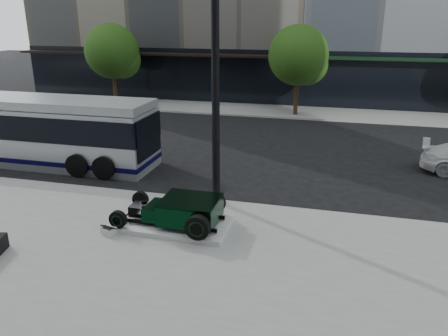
# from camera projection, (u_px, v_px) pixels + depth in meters

# --- Properties ---
(ground) EXTENTS (120.00, 120.00, 0.00)m
(ground) POSITION_uv_depth(u_px,v_px,m) (236.00, 183.00, 17.22)
(ground) COLOR black
(ground) RESTS_ON ground
(sidewalk_far) EXTENTS (70.00, 4.00, 0.12)m
(sidewalk_far) POSITION_uv_depth(u_px,v_px,m) (282.00, 111.00, 30.00)
(sidewalk_far) COLOR gray
(sidewalk_far) RESTS_ON ground
(street_trees) EXTENTS (29.80, 3.80, 5.70)m
(street_trees) POSITION_uv_depth(u_px,v_px,m) (300.00, 58.00, 27.67)
(street_trees) COLOR black
(street_trees) RESTS_ON sidewalk_far
(display_plinth) EXTENTS (3.40, 1.80, 0.15)m
(display_plinth) POSITION_uv_depth(u_px,v_px,m) (174.00, 224.00, 13.41)
(display_plinth) COLOR silver
(display_plinth) RESTS_ON sidewalk_near
(hot_rod) EXTENTS (3.22, 2.00, 0.81)m
(hot_rod) POSITION_uv_depth(u_px,v_px,m) (184.00, 210.00, 13.16)
(hot_rod) COLOR black
(hot_rod) RESTS_ON display_plinth
(info_plaque) EXTENTS (0.47, 0.41, 0.31)m
(info_plaque) POSITION_uv_depth(u_px,v_px,m) (109.00, 230.00, 12.90)
(info_plaque) COLOR silver
(info_plaque) RESTS_ON sidewalk_near
(lamppost) EXTENTS (0.47, 0.47, 8.53)m
(lamppost) POSITION_uv_depth(u_px,v_px,m) (216.00, 88.00, 13.92)
(lamppost) COLOR black
(lamppost) RESTS_ON sidewalk_near
(transit_bus) EXTENTS (12.12, 2.88, 2.92)m
(transit_bus) POSITION_uv_depth(u_px,v_px,m) (24.00, 129.00, 19.44)
(transit_bus) COLOR #B1B5BB
(transit_bus) RESTS_ON ground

